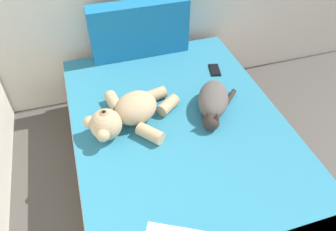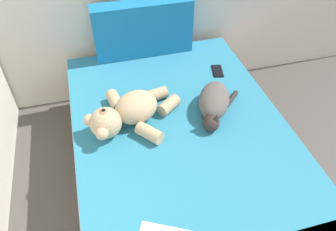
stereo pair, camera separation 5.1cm
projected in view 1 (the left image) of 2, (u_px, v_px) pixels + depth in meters
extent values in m
cube|color=brown|center=(184.00, 170.00, 2.18)|extent=(1.34, 2.09, 0.27)
cube|color=white|center=(185.00, 147.00, 2.02)|extent=(1.30, 2.03, 0.18)
cube|color=teal|center=(182.00, 129.00, 2.00)|extent=(1.29, 1.88, 0.02)
cube|color=#1972AD|center=(139.00, 30.00, 2.45)|extent=(0.74, 0.15, 0.41)
ellipsoid|color=#59514C|center=(213.00, 99.00, 2.07)|extent=(0.32, 0.39, 0.15)
sphere|color=#332823|center=(211.00, 123.00, 1.95)|extent=(0.10, 0.10, 0.10)
cone|color=#332823|center=(217.00, 116.00, 1.91)|extent=(0.04, 0.04, 0.04)
cone|color=#332823|center=(207.00, 115.00, 1.92)|extent=(0.04, 0.04, 0.04)
cylinder|color=#332823|center=(230.00, 97.00, 2.17)|extent=(0.14, 0.13, 0.03)
ellipsoid|color=#332823|center=(206.00, 114.00, 2.05)|extent=(0.09, 0.11, 0.04)
ellipsoid|color=tan|center=(136.00, 108.00, 1.98)|extent=(0.34, 0.32, 0.19)
sphere|color=tan|center=(106.00, 124.00, 1.88)|extent=(0.19, 0.19, 0.19)
sphere|color=#9E7F58|center=(105.00, 116.00, 1.84)|extent=(0.07, 0.07, 0.07)
sphere|color=black|center=(104.00, 112.00, 1.82)|extent=(0.02, 0.02, 0.02)
sphere|color=tan|center=(103.00, 135.00, 1.80)|extent=(0.07, 0.07, 0.07)
sphere|color=tan|center=(90.00, 122.00, 1.88)|extent=(0.07, 0.07, 0.07)
cylinder|color=tan|center=(150.00, 134.00, 1.90)|extent=(0.16, 0.17, 0.08)
cylinder|color=tan|center=(168.00, 105.00, 2.08)|extent=(0.17, 0.15, 0.08)
cylinder|color=tan|center=(114.00, 102.00, 2.10)|extent=(0.10, 0.17, 0.08)
cylinder|color=tan|center=(155.00, 95.00, 2.16)|extent=(0.16, 0.11, 0.08)
cube|color=black|center=(215.00, 70.00, 2.42)|extent=(0.10, 0.16, 0.01)
cube|color=black|center=(215.00, 69.00, 2.42)|extent=(0.09, 0.14, 0.00)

